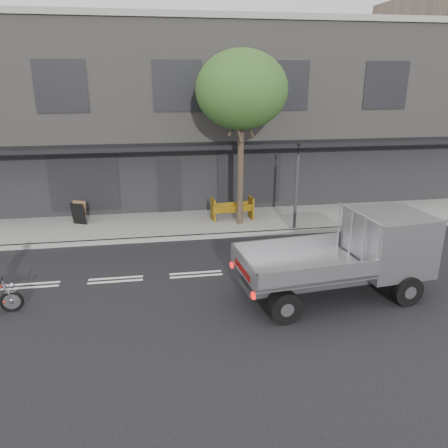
% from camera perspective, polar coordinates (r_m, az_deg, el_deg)
% --- Properties ---
extents(ground, '(80.00, 80.00, 0.00)m').
position_cam_1_polar(ground, '(13.47, -3.69, -6.59)').
color(ground, black).
rests_on(ground, ground).
extents(sidewalk, '(32.00, 3.20, 0.15)m').
position_cam_1_polar(sidewalk, '(17.80, -5.20, 0.01)').
color(sidewalk, gray).
rests_on(sidewalk, ground).
extents(kerb, '(32.00, 0.20, 0.15)m').
position_cam_1_polar(kerb, '(16.29, -4.78, -1.76)').
color(kerb, gray).
rests_on(kerb, ground).
extents(building_main, '(26.00, 10.00, 8.00)m').
position_cam_1_polar(building_main, '(23.54, -6.71, 14.26)').
color(building_main, slate).
rests_on(building_main, ground).
extents(street_tree, '(3.40, 3.40, 6.74)m').
position_cam_1_polar(street_tree, '(16.68, 2.30, 17.04)').
color(street_tree, '#382B21').
rests_on(street_tree, ground).
extents(traffic_light_pole, '(0.12, 0.12, 3.50)m').
position_cam_1_polar(traffic_light_pole, '(16.87, 9.41, 4.38)').
color(traffic_light_pole, '#2D2D30').
rests_on(traffic_light_pole, ground).
extents(flatbed_ute, '(5.30, 2.58, 2.37)m').
position_cam_1_polar(flatbed_ute, '(12.57, 18.90, -2.81)').
color(flatbed_ute, black).
rests_on(flatbed_ute, ground).
extents(construction_barrier, '(1.77, 0.87, 0.96)m').
position_cam_1_polar(construction_barrier, '(17.70, 1.22, 1.86)').
color(construction_barrier, '#EA9F0C').
rests_on(construction_barrier, sidewalk).
extents(sandwich_board, '(0.67, 0.57, 0.90)m').
position_cam_1_polar(sandwich_board, '(18.22, -18.51, 1.26)').
color(sandwich_board, black).
rests_on(sandwich_board, sidewalk).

